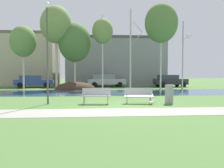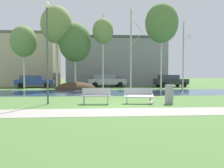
% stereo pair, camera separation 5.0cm
% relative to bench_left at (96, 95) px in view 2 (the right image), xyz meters
% --- Properties ---
extents(ground_plane, '(120.00, 120.00, 0.00)m').
position_rel_bench_left_xyz_m(ground_plane, '(1.19, 9.17, -0.47)').
color(ground_plane, '#476B33').
extents(paved_path_strip, '(60.00, 2.16, 0.01)m').
position_rel_bench_left_xyz_m(paved_path_strip, '(1.19, -2.90, -0.47)').
color(paved_path_strip, gray).
rests_on(paved_path_strip, ground).
extents(river_band, '(80.00, 6.70, 0.01)m').
position_rel_bench_left_xyz_m(river_band, '(1.19, 7.81, -0.47)').
color(river_band, '#33516B').
rests_on(river_band, ground).
extents(soil_mound, '(4.34, 3.09, 1.57)m').
position_rel_bench_left_xyz_m(soil_mound, '(-2.11, 12.41, -0.47)').
color(soil_mound, '#423021').
rests_on(soil_mound, ground).
extents(bench_left, '(1.65, 0.72, 0.87)m').
position_rel_bench_left_xyz_m(bench_left, '(0.00, 0.00, 0.00)').
color(bench_left, '#9EA0A3').
rests_on(bench_left, ground).
extents(bench_right, '(1.65, 0.72, 0.87)m').
position_rel_bench_left_xyz_m(bench_right, '(2.39, 0.00, 0.00)').
color(bench_right, '#9EA0A3').
rests_on(bench_right, ground).
extents(trash_bin, '(0.49, 0.49, 1.04)m').
position_rel_bench_left_xyz_m(trash_bin, '(4.11, -0.13, 0.07)').
color(trash_bin, gray).
rests_on(trash_bin, ground).
extents(seagull, '(0.39, 0.15, 0.25)m').
position_rel_bench_left_xyz_m(seagull, '(2.98, -0.66, -0.34)').
color(seagull, white).
rests_on(seagull, ground).
extents(streetlamp, '(0.32, 0.32, 5.58)m').
position_rel_bench_left_xyz_m(streetlamp, '(-2.65, 0.10, 3.23)').
color(streetlamp, '#4C4C51').
rests_on(streetlamp, ground).
extents(birch_far_left, '(2.80, 2.80, 6.85)m').
position_rel_bench_left_xyz_m(birch_far_left, '(-7.71, 13.20, 4.68)').
color(birch_far_left, beige).
rests_on(birch_far_left, ground).
extents(birch_left, '(3.37, 3.37, 8.96)m').
position_rel_bench_left_xyz_m(birch_left, '(-4.13, 12.88, 6.44)').
color(birch_left, beige).
rests_on(birch_left, ground).
extents(birch_center_left, '(3.57, 3.57, 7.25)m').
position_rel_bench_left_xyz_m(birch_center_left, '(-2.20, 13.37, 4.63)').
color(birch_center_left, beige).
rests_on(birch_center_left, ground).
extents(birch_center, '(2.26, 2.26, 8.06)m').
position_rel_bench_left_xyz_m(birch_center, '(0.86, 12.71, 5.79)').
color(birch_center, beige).
rests_on(birch_center, ground).
extents(birch_center_right, '(1.34, 2.40, 8.50)m').
position_rel_bench_left_xyz_m(birch_center_right, '(3.84, 11.96, 3.87)').
color(birch_center_right, beige).
rests_on(birch_center_right, ground).
extents(birch_right, '(3.53, 3.53, 9.23)m').
position_rel_bench_left_xyz_m(birch_right, '(7.15, 12.06, 6.63)').
color(birch_right, beige).
rests_on(birch_right, ground).
extents(birch_far_right, '(1.09, 1.86, 7.56)m').
position_rel_bench_left_xyz_m(birch_far_right, '(9.98, 13.02, 3.39)').
color(birch_far_right, '#BCB7A8').
rests_on(birch_far_right, ground).
extents(parked_van_nearest_blue, '(4.61, 2.35, 1.45)m').
position_rel_bench_left_xyz_m(parked_van_nearest_blue, '(-7.32, 15.86, 0.30)').
color(parked_van_nearest_blue, '#2D4793').
rests_on(parked_van_nearest_blue, ground).
extents(parked_sedan_second_silver, '(4.92, 2.35, 1.60)m').
position_rel_bench_left_xyz_m(parked_sedan_second_silver, '(1.35, 16.60, 0.36)').
color(parked_sedan_second_silver, '#B2B5BC').
rests_on(parked_sedan_second_silver, ground).
extents(parked_hatch_third_dark, '(4.16, 2.34, 1.51)m').
position_rel_bench_left_xyz_m(parked_hatch_third_dark, '(9.39, 15.80, 0.33)').
color(parked_hatch_third_dark, '#282B30').
rests_on(parked_hatch_third_dark, ground).
extents(building_beige_block, '(10.17, 7.42, 7.27)m').
position_rel_bench_left_xyz_m(building_beige_block, '(-10.60, 22.14, 3.16)').
color(building_beige_block, '#BCAD8E').
rests_on(building_beige_block, ground).
extents(building_grey_warehouse, '(13.84, 9.97, 6.81)m').
position_rel_bench_left_xyz_m(building_grey_warehouse, '(3.05, 23.41, 2.93)').
color(building_grey_warehouse, gray).
rests_on(building_grey_warehouse, ground).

